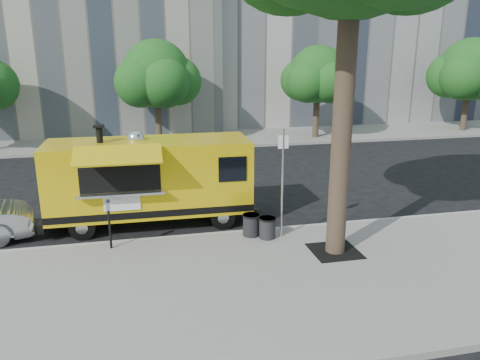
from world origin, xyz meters
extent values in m
plane|color=black|center=(0.00, 0.00, 0.00)|extent=(120.00, 120.00, 0.00)
cube|color=gray|center=(0.00, -4.00, 0.07)|extent=(60.00, 6.00, 0.15)
cube|color=#999993|center=(0.00, -0.93, 0.07)|extent=(60.00, 0.14, 0.16)
cube|color=gray|center=(0.00, 13.50, 0.07)|extent=(60.00, 5.00, 0.15)
cylinder|color=#33261C|center=(2.60, -2.80, 3.40)|extent=(0.48, 0.48, 6.50)
cube|color=black|center=(2.60, -2.80, 0.15)|extent=(1.20, 1.20, 0.02)
cylinder|color=#33261C|center=(-1.00, 12.70, 1.45)|extent=(0.36, 0.36, 2.60)
sphere|color=#144C17|center=(-1.00, 12.70, 3.85)|extent=(3.60, 3.60, 3.60)
cylinder|color=#33261C|center=(8.00, 12.40, 1.45)|extent=(0.36, 0.36, 2.60)
sphere|color=#144C17|center=(8.00, 12.40, 3.74)|extent=(3.24, 3.24, 3.24)
cylinder|color=#33261C|center=(18.00, 12.60, 1.45)|extent=(0.36, 0.36, 2.60)
sphere|color=#144C17|center=(18.00, 12.60, 3.91)|extent=(3.78, 3.78, 3.78)
cylinder|color=silver|center=(1.55, -1.55, 1.65)|extent=(0.06, 0.06, 3.00)
cube|color=white|center=(1.55, -1.55, 2.80)|extent=(0.28, 0.02, 0.35)
cylinder|color=black|center=(-3.00, -1.35, 0.68)|extent=(0.06, 0.06, 1.05)
cube|color=silver|center=(-3.00, -1.35, 1.30)|extent=(0.10, 0.08, 0.22)
sphere|color=black|center=(-3.00, -1.35, 1.43)|extent=(0.11, 0.11, 0.11)
cube|color=gold|center=(-1.87, 0.60, 1.51)|extent=(5.89, 2.06, 2.12)
cube|color=black|center=(-1.87, 0.60, 0.65)|extent=(5.91, 2.08, 0.20)
cube|color=black|center=(1.14, 0.56, 0.41)|extent=(0.20, 1.89, 0.27)
cube|color=black|center=(-4.88, 0.64, 0.41)|extent=(0.20, 1.89, 0.27)
cube|color=black|center=(1.08, 0.56, 1.85)|extent=(0.07, 1.59, 0.86)
cylinder|color=black|center=(0.15, -0.26, 0.36)|extent=(0.72, 0.26, 0.72)
cylinder|color=black|center=(0.17, 1.40, 0.36)|extent=(0.72, 0.26, 0.72)
cylinder|color=black|center=(-3.81, -0.20, 0.36)|extent=(0.72, 0.26, 0.72)
cylinder|color=black|center=(-3.79, 1.45, 0.36)|extent=(0.72, 0.26, 0.72)
cube|color=black|center=(-2.69, -0.32, 1.85)|extent=(2.17, 0.21, 0.95)
cube|color=silver|center=(-2.69, -0.48, 1.33)|extent=(2.37, 0.38, 0.06)
cube|color=gold|center=(-2.69, -0.80, 2.49)|extent=(2.27, 0.88, 0.38)
cube|color=white|center=(-2.69, -0.40, 1.06)|extent=(0.99, 0.05, 0.45)
cylinder|color=black|center=(-3.22, 0.62, 2.80)|extent=(0.18, 0.18, 0.50)
sphere|color=silver|center=(-2.22, 0.78, 2.61)|extent=(0.50, 0.50, 0.50)
sphere|color=maroon|center=(-3.18, -0.03, 1.80)|extent=(0.76, 0.76, 0.76)
cylinder|color=#FF590C|center=(-3.18, -0.26, 1.67)|extent=(0.31, 0.11, 0.31)
cylinder|color=black|center=(0.77, -1.30, 0.45)|extent=(0.47, 0.47, 0.61)
cylinder|color=black|center=(0.77, -1.30, 0.74)|extent=(0.51, 0.51, 0.04)
cylinder|color=black|center=(1.15, -1.57, 0.44)|extent=(0.45, 0.45, 0.58)
cylinder|color=black|center=(1.15, -1.57, 0.71)|extent=(0.48, 0.48, 0.04)
camera|label=1|loc=(-2.16, -13.03, 5.17)|focal=35.00mm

